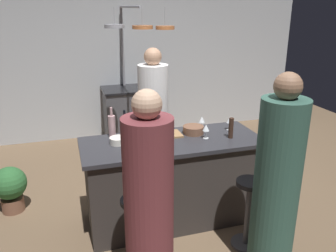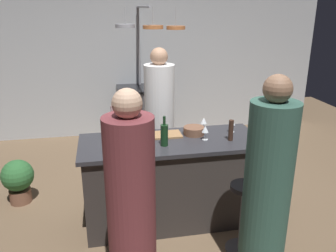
{
  "view_description": "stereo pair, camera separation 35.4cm",
  "coord_description": "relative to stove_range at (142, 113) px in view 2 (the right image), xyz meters",
  "views": [
    {
      "loc": [
        -0.98,
        -3.05,
        2.16
      ],
      "look_at": [
        0.0,
        0.15,
        1.0
      ],
      "focal_mm": 37.12,
      "sensor_mm": 36.0,
      "label": 1
    },
    {
      "loc": [
        -0.63,
        -3.14,
        2.16
      ],
      "look_at": [
        0.0,
        0.15,
        1.0
      ],
      "focal_mm": 37.12,
      "sensor_mm": 36.0,
      "label": 2
    }
  ],
  "objects": [
    {
      "name": "mixing_bowl_ceramic",
      "position": [
        -0.53,
        -2.38,
        0.48
      ],
      "size": [
        0.17,
        0.17,
        0.06
      ],
      "primitive_type": "cylinder",
      "color": "silver",
      "rests_on": "kitchen_island"
    },
    {
      "name": "wine_bottle_red",
      "position": [
        -0.09,
        -2.57,
        0.56
      ],
      "size": [
        0.07,
        0.07,
        0.29
      ],
      "color": "#143319",
      "rests_on": "kitchen_island"
    },
    {
      "name": "wine_glass_near_right_guest",
      "position": [
        0.68,
        -2.34,
        0.56
      ],
      "size": [
        0.07,
        0.07,
        0.15
      ],
      "color": "silver",
      "rests_on": "kitchen_island"
    },
    {
      "name": "mixing_bowl_wooden",
      "position": [
        0.27,
        -2.33,
        0.49
      ],
      "size": [
        0.22,
        0.22,
        0.08
      ],
      "primitive_type": "cylinder",
      "color": "brown",
      "rests_on": "kitchen_island"
    },
    {
      "name": "bar_stool_right",
      "position": [
        0.54,
        -3.07,
        -0.07
      ],
      "size": [
        0.28,
        0.28,
        0.68
      ],
      "color": "#4C4C51",
      "rests_on": "ground_plane"
    },
    {
      "name": "pepper_mill",
      "position": [
        0.58,
        -2.56,
        0.56
      ],
      "size": [
        0.05,
        0.05,
        0.21
      ],
      "primitive_type": "cylinder",
      "color": "#382319",
      "rests_on": "kitchen_island"
    },
    {
      "name": "bar_stool_left",
      "position": [
        -0.51,
        -3.07,
        -0.07
      ],
      "size": [
        0.28,
        0.28,
        0.68
      ],
      "color": "#4C4C51",
      "rests_on": "ground_plane"
    },
    {
      "name": "guest_left",
      "position": [
        -0.48,
        -3.43,
        0.33
      ],
      "size": [
        0.35,
        0.35,
        1.67
      ],
      "color": "brown",
      "rests_on": "ground_plane"
    },
    {
      "name": "potted_plant",
      "position": [
        -1.64,
        -1.79,
        -0.15
      ],
      "size": [
        0.36,
        0.36,
        0.52
      ],
      "color": "brown",
      "rests_on": "ground_plane"
    },
    {
      "name": "wine_bottle_green",
      "position": [
        -0.35,
        -2.68,
        0.57
      ],
      "size": [
        0.07,
        0.07,
        0.3
      ],
      "color": "#193D23",
      "rests_on": "kitchen_island"
    },
    {
      "name": "wine_bottle_rose",
      "position": [
        -0.55,
        -2.19,
        0.57
      ],
      "size": [
        0.07,
        0.07,
        0.31
      ],
      "color": "#B78C8E",
      "rests_on": "kitchen_island"
    },
    {
      "name": "back_wall",
      "position": [
        0.0,
        0.4,
        0.85
      ],
      "size": [
        6.4,
        0.16,
        2.6
      ],
      "primitive_type": "cube",
      "color": "#B2B7BC",
      "rests_on": "ground_plane"
    },
    {
      "name": "ground_plane",
      "position": [
        0.0,
        -2.45,
        -0.45
      ],
      "size": [
        9.0,
        9.0,
        0.0
      ],
      "primitive_type": "plane",
      "color": "brown"
    },
    {
      "name": "guest_right",
      "position": [
        0.56,
        -3.41,
        0.35
      ],
      "size": [
        0.36,
        0.36,
        1.72
      ],
      "color": "#33594C",
      "rests_on": "ground_plane"
    },
    {
      "name": "stove_range",
      "position": [
        0.0,
        0.0,
        0.0
      ],
      "size": [
        0.8,
        0.64,
        0.89
      ],
      "color": "#47474C",
      "rests_on": "ground_plane"
    },
    {
      "name": "kitchen_island",
      "position": [
        0.0,
        -2.45,
        0.01
      ],
      "size": [
        1.8,
        0.72,
        0.9
      ],
      "color": "#332D2B",
      "rests_on": "ground_plane"
    },
    {
      "name": "chef",
      "position": [
        0.03,
        -1.61,
        0.35
      ],
      "size": [
        0.36,
        0.36,
        1.71
      ],
      "color": "white",
      "rests_on": "ground_plane"
    },
    {
      "name": "wine_bottle_dark",
      "position": [
        -0.43,
        -2.25,
        0.56
      ],
      "size": [
        0.07,
        0.07,
        0.29
      ],
      "color": "black",
      "rests_on": "kitchen_island"
    },
    {
      "name": "cutting_board",
      "position": [
        -0.03,
        -2.31,
        0.46
      ],
      "size": [
        0.32,
        0.22,
        0.02
      ],
      "primitive_type": "cube",
      "color": "#997047",
      "rests_on": "kitchen_island"
    },
    {
      "name": "wine_glass_by_chef",
      "position": [
        0.34,
        -2.5,
        0.56
      ],
      "size": [
        0.07,
        0.07,
        0.15
      ],
      "color": "silver",
      "rests_on": "kitchen_island"
    },
    {
      "name": "overhead_pot_rack",
      "position": [
        0.02,
        -0.59,
        1.26
      ],
      "size": [
        0.9,
        1.43,
        2.17
      ],
      "color": "gray",
      "rests_on": "ground_plane"
    },
    {
      "name": "wine_glass_near_left_guest",
      "position": [
        0.4,
        -2.24,
        0.56
      ],
      "size": [
        0.07,
        0.07,
        0.15
      ],
      "color": "silver",
      "rests_on": "kitchen_island"
    }
  ]
}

